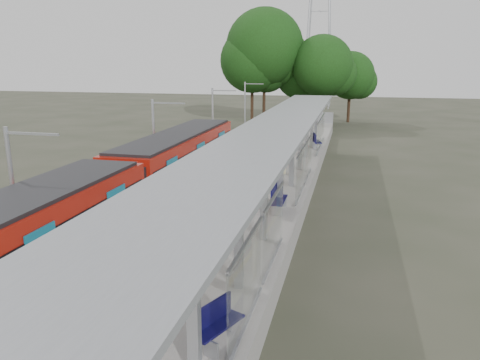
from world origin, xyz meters
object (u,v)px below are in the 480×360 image
object	(u,v)px
info_pillar_near	(193,247)
litter_bin	(251,195)
bench_near	(215,322)
train	(119,193)
info_pillar_far	(283,160)
bench_far	(315,140)
bench_mid	(277,198)

from	to	relation	value
info_pillar_near	litter_bin	xyz separation A→B (m)	(0.25, 7.54, -0.39)
bench_near	litter_bin	bearing A→B (deg)	121.56
train	info_pillar_far	world-z (taller)	train
train	bench_far	size ratio (longest dim) A/B	15.61
info_pillar_near	info_pillar_far	distance (m)	14.11
bench_near	litter_bin	xyz separation A→B (m)	(-1.52, 11.06, -0.09)
bench_far	litter_bin	bearing A→B (deg)	-110.71
info_pillar_near	info_pillar_far	bearing A→B (deg)	99.40
bench_far	bench_mid	bearing A→B (deg)	-105.75
litter_bin	bench_far	bearing A→B (deg)	83.68
bench_near	bench_mid	size ratio (longest dim) A/B	0.91
info_pillar_near	bench_far	bearing A→B (deg)	97.61
train	bench_near	size ratio (longest dim) A/B	17.69
bench_mid	bench_near	bearing A→B (deg)	-89.31
bench_near	bench_far	distance (m)	26.69
bench_far	info_pillar_near	distance (m)	23.25
train	bench_mid	xyz separation A→B (m)	(6.44, 2.41, -0.44)
train	litter_bin	xyz separation A→B (m)	(5.10, 3.07, -0.60)
train	info_pillar_near	size ratio (longest dim) A/B	14.13
train	bench_mid	distance (m)	6.89
info_pillar_near	info_pillar_far	xyz separation A→B (m)	(0.76, 14.09, -0.03)
bench_far	info_pillar_near	xyz separation A→B (m)	(-1.98, -23.17, 0.24)
info_pillar_far	bench_far	bearing A→B (deg)	96.18
info_pillar_near	litter_bin	world-z (taller)	info_pillar_near
bench_far	info_pillar_far	xyz separation A→B (m)	(-1.22, -9.07, 0.21)
bench_near	litter_bin	world-z (taller)	bench_near
info_pillar_far	bench_near	bearing A→B (deg)	-72.93
bench_near	info_pillar_far	size ratio (longest dim) A/B	0.83
train	bench_near	xyz separation A→B (m)	(6.62, -7.99, -0.51)
info_pillar_far	bench_mid	bearing A→B (deg)	-69.65
train	info_pillar_near	bearing A→B (deg)	-42.62
bench_mid	bench_far	xyz separation A→B (m)	(0.39, 16.29, -0.00)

